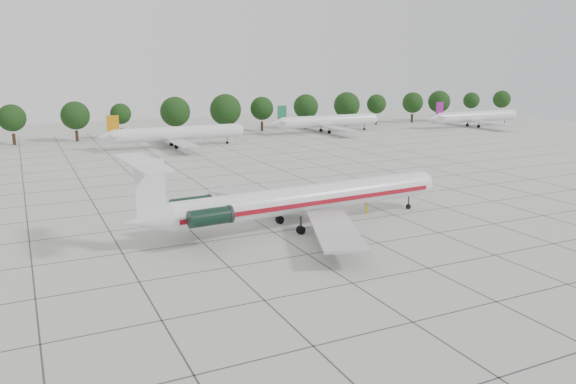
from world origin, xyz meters
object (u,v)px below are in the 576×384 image
object	(u,v)px
main_airliner	(294,200)
bg_airliner_e	(476,117)
ground_crew	(366,208)
bg_airliner_d	(328,121)
bg_airliner_c	(177,134)

from	to	relation	value
main_airliner	bg_airliner_e	world-z (taller)	main_airliner
bg_airliner_e	main_airliner	bearing A→B (deg)	-143.57
main_airliner	ground_crew	bearing A→B (deg)	2.87
bg_airliner_d	bg_airliner_e	bearing A→B (deg)	-9.04
main_airliner	bg_airliner_e	xyz separation A→B (m)	(90.77, 67.00, -0.28)
ground_crew	bg_airliner_d	world-z (taller)	bg_airliner_d
main_airliner	bg_airliner_c	xyz separation A→B (m)	(4.21, 65.47, -0.28)
bg_airliner_d	bg_airliner_e	distance (m)	44.80
bg_airliner_c	bg_airliner_d	xyz separation A→B (m)	(42.33, 8.56, 0.00)
ground_crew	bg_airliner_d	distance (m)	81.33
main_airliner	bg_airliner_d	world-z (taller)	main_airliner
bg_airliner_c	main_airliner	bearing A→B (deg)	-93.68
main_airliner	ground_crew	world-z (taller)	main_airliner
ground_crew	bg_airliner_d	size ratio (longest dim) A/B	0.06
main_airliner	bg_airliner_e	distance (m)	112.82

